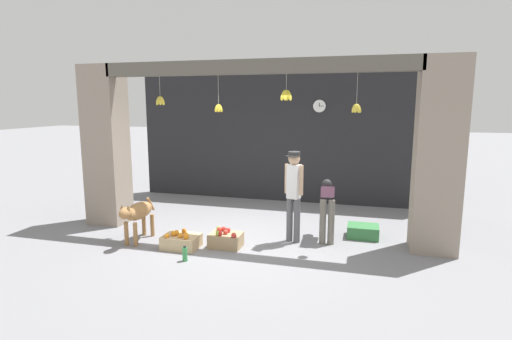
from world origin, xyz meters
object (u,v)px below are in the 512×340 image
fruit_crate_apples (226,239)px  wall_clock (319,106)px  produce_box_green (363,231)px  dog (137,213)px  shopkeeper (294,190)px  water_bottle (185,254)px  fruit_crate_oranges (181,241)px  worker_stooping (327,203)px

fruit_crate_apples → wall_clock: wall_clock is taller
fruit_crate_apples → produce_box_green: size_ratio=0.96×
dog → produce_box_green: dog is taller
shopkeeper → water_bottle: 2.09m
fruit_crate_oranges → wall_clock: wall_clock is taller
fruit_crate_oranges → wall_clock: size_ratio=1.90×
shopkeeper → worker_stooping: (0.55, 0.24, -0.25)m
worker_stooping → wall_clock: wall_clock is taller
water_bottle → wall_clock: wall_clock is taller
dog → fruit_crate_oranges: (0.85, -0.10, -0.39)m
water_bottle → shopkeeper: bearing=41.9°
fruit_crate_oranges → wall_clock: bearing=63.3°
dog → produce_box_green: bearing=108.7°
worker_stooping → fruit_crate_apples: bearing=-160.1°
water_bottle → wall_clock: bearing=69.7°
worker_stooping → fruit_crate_apples: size_ratio=1.92×
fruit_crate_apples → dog: bearing=-174.7°
fruit_crate_apples → water_bottle: (-0.40, -0.73, -0.02)m
fruit_crate_oranges → wall_clock: 4.60m
shopkeeper → fruit_crate_oranges: bearing=41.9°
worker_stooping → fruit_crate_apples: (-1.59, -0.79, -0.54)m
dog → produce_box_green: (3.76, 1.25, -0.40)m
water_bottle → wall_clock: (1.52, 4.10, 2.20)m
wall_clock → fruit_crate_apples: bearing=-108.4°
dog → worker_stooping: size_ratio=1.03×
worker_stooping → fruit_crate_apples: worker_stooping is taller
dog → worker_stooping: bearing=107.0°
shopkeeper → fruit_crate_oranges: shopkeeper is taller
shopkeeper → wall_clock: 3.14m
fruit_crate_oranges → produce_box_green: bearing=24.9°
shopkeeper → produce_box_green: size_ratio=2.89×
dog → shopkeeper: 2.71m
water_bottle → fruit_crate_oranges: bearing=121.4°
dog → wall_clock: size_ratio=3.38×
worker_stooping → fruit_crate_oranges: 2.56m
water_bottle → fruit_crate_apples: bearing=61.6°
fruit_crate_oranges → fruit_crate_apples: bearing=19.3°
wall_clock → water_bottle: bearing=-110.3°
shopkeeper → wall_clock: (0.09, 2.82, 1.39)m
produce_box_green → water_bottle: size_ratio=2.30×
worker_stooping → fruit_crate_apples: 1.85m
worker_stooping → fruit_crate_oranges: (-2.28, -1.04, -0.55)m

